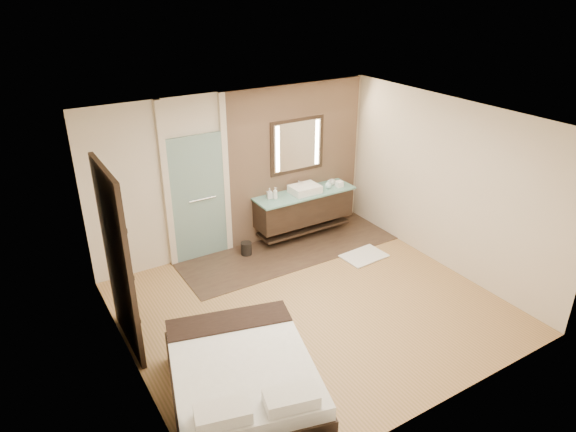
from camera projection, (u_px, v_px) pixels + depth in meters
floor at (312, 307)px, 7.33m from camera, size 5.00×5.00×0.00m
tile_strip at (289, 250)px, 8.85m from camera, size 3.80×1.30×0.01m
stone_wall at (295, 161)px, 8.98m from camera, size 2.60×0.08×2.70m
vanity at (304, 207)px, 9.09m from camera, size 1.85×0.55×0.88m
mirror_unit at (297, 146)px, 8.82m from camera, size 1.06×0.04×0.96m
frosted_door at (198, 193)px, 8.19m from camera, size 1.10×0.12×2.70m
shoji_partition at (118, 260)px, 6.14m from camera, size 0.06×1.20×2.40m
bed at (242, 381)px, 5.59m from camera, size 1.93×2.20×0.72m
bath_mat at (364, 256)px, 8.64m from camera, size 0.75×0.54×0.02m
waste_bin at (246, 249)px, 8.67m from camera, size 0.22×0.22×0.23m
tissue_box at (339, 184)px, 9.19m from camera, size 0.12×0.12×0.10m
soap_bottle_a at (275, 193)px, 8.66m from camera, size 0.10×0.11×0.21m
soap_bottle_b at (270, 193)px, 8.68m from camera, size 0.10×0.10×0.18m
soap_bottle_c at (328, 184)px, 9.10m from camera, size 0.15×0.15×0.15m
cup at (332, 182)px, 9.27m from camera, size 0.12×0.12×0.09m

